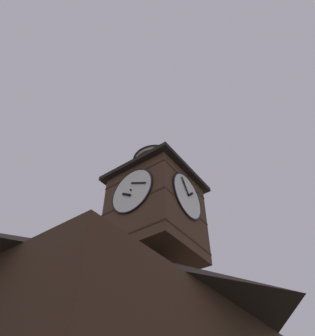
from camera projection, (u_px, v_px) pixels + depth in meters
clock_tower at (156, 204)px, 18.09m from camera, size 4.88×4.88×8.51m
moon at (44, 320)px, 48.66m from camera, size 1.78×1.78×1.78m
flying_bird_high at (159, 164)px, 28.94m from camera, size 0.32×0.57×0.16m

